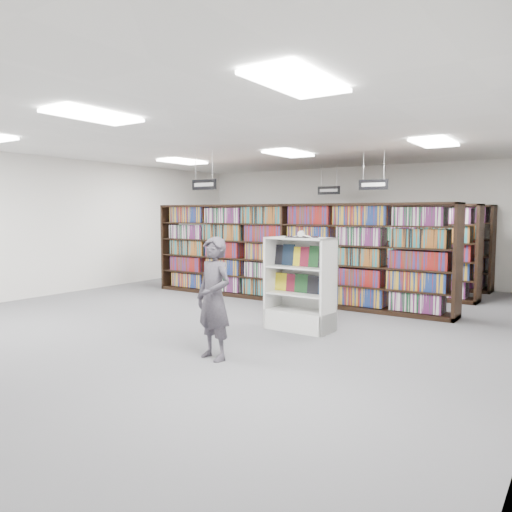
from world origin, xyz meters
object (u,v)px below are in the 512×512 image
Objects in this scene: endcap_display at (301,299)px; bookshelf_row_near at (288,253)px; open_book at (302,235)px; shopper at (214,298)px.

bookshelf_row_near is at bearing 126.36° from endcap_display.
open_book is 0.38× the size of shopper.
endcap_display is 1.04m from open_book.
shopper reaches higher than endcap_display.
shopper is (-0.15, -2.09, -0.75)m from open_book.
open_book is (1.51, -2.16, 0.50)m from bookshelf_row_near.
endcap_display is at bearing 106.88° from open_book.
endcap_display is (1.50, -2.15, -0.54)m from bookshelf_row_near.
bookshelf_row_near reaches higher than shopper.
open_book is at bearing 97.88° from shopper.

